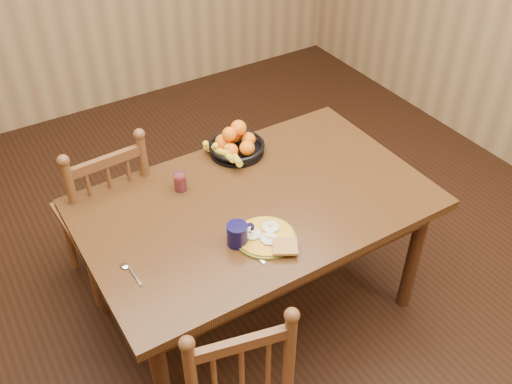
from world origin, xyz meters
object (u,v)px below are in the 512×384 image
dining_table (256,214)px  chair_far (107,213)px  fruit_bowl (235,145)px  breakfast_plate (266,237)px  coffee_mug (238,234)px

dining_table → chair_far: 0.83m
chair_far → fruit_bowl: (0.66, -0.22, 0.32)m
dining_table → fruit_bowl: fruit_bowl is taller
dining_table → fruit_bowl: 0.42m
dining_table → fruit_bowl: (0.11, 0.38, 0.14)m
dining_table → breakfast_plate: (-0.10, -0.24, 0.10)m
coffee_mug → fruit_bowl: size_ratio=0.41×
dining_table → fruit_bowl: bearing=73.7°
fruit_bowl → breakfast_plate: bearing=-108.5°
coffee_mug → fruit_bowl: (0.32, 0.58, 0.00)m
coffee_mug → dining_table: bearing=43.4°
dining_table → chair_far: bearing=132.5°
breakfast_plate → fruit_bowl: size_ratio=0.95×
coffee_mug → fruit_bowl: 0.66m
dining_table → breakfast_plate: size_ratio=5.22×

